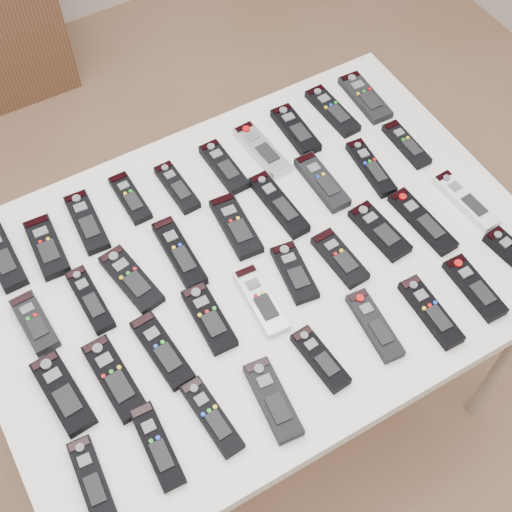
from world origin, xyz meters
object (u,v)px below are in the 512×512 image
remote_3 (130,198)px  remote_29 (92,480)px  remote_22 (209,318)px  remote_0 (3,256)px  remote_23 (261,300)px  remote_20 (115,378)px  remote_11 (90,300)px  remote_13 (179,253)px  remote_19 (63,393)px  table (256,274)px  remote_1 (47,247)px  remote_6 (262,150)px  remote_26 (380,231)px  remote_10 (35,323)px  remote_30 (157,446)px  remote_31 (212,417)px  remote_34 (375,325)px  remote_32 (273,400)px  remote_35 (431,312)px  remote_2 (87,222)px  remote_12 (131,279)px  remote_18 (406,144)px  remote_33 (320,359)px  remote_14 (236,226)px  remote_8 (332,111)px  remote_25 (340,258)px  remote_24 (294,273)px  remote_27 (422,221)px  remote_5 (224,167)px  remote_28 (466,201)px  remote_7 (296,130)px  remote_4 (177,187)px  remote_21 (162,350)px  remote_15 (279,204)px  remote_16 (322,182)px

remote_3 → remote_29: size_ratio=0.92×
remote_22 → remote_29: bearing=-149.5°
remote_0 → remote_23: 0.59m
remote_20 → remote_11: bearing=78.7°
remote_13 → remote_19: (-0.35, -0.18, 0.00)m
table → remote_1: bearing=146.3°
remote_6 → remote_26: bearing=-76.3°
remote_10 → remote_13: (0.34, 0.01, 0.00)m
remote_26 → remote_30: 0.69m
remote_31 → remote_34: 0.39m
remote_32 → remote_35: bearing=5.8°
remote_2 → remote_12: 0.20m
remote_18 → remote_33: size_ratio=1.04×
remote_34 → table: bearing=120.9°
remote_12 → remote_14: remote_14 is taller
remote_10 → remote_29: size_ratio=0.89×
remote_3 → remote_11: bearing=-132.4°
remote_8 → remote_25: size_ratio=1.19×
remote_24 → remote_27: 0.33m
remote_5 → remote_18: remote_5 is taller
remote_25 → remote_26: 0.12m
remote_25 → remote_28: 0.35m
remote_0 → remote_22: size_ratio=1.12×
remote_22 → remote_28: (0.67, -0.03, -0.00)m
table → remote_35: bearing=-50.4°
remote_8 → remote_27: 0.40m
remote_32 → remote_3: bearing=98.8°
remote_7 → remote_31: size_ratio=0.97×
remote_25 → remote_34: size_ratio=0.89×
remote_25 → remote_28: bearing=-5.0°
remote_10 → remote_35: 0.84m
remote_5 → remote_35: size_ratio=0.93×
remote_1 → remote_2: bearing=14.6°
remote_4 → remote_18: size_ratio=1.00×
remote_14 → remote_21: (-0.29, -0.20, -0.00)m
remote_8 → remote_20: (-0.79, -0.40, 0.00)m
remote_20 → remote_35: 0.68m
remote_28 → remote_12: bearing=162.4°
remote_6 → remote_8: bearing=2.5°
table → remote_18: bearing=12.2°
remote_4 → remote_34: bearing=-72.4°
remote_3 → remote_14: remote_14 is taller
remote_0 → remote_27: 0.96m
remote_12 → remote_15: size_ratio=0.90×
remote_3 → remote_25: size_ratio=1.00×
remote_31 → remote_16: bearing=33.3°
remote_14 → remote_18: size_ratio=1.13×
remote_21 → remote_23: (0.24, 0.00, 0.00)m
remote_16 → remote_22: (-0.41, -0.19, 0.00)m
remote_12 → remote_16: bearing=-7.0°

